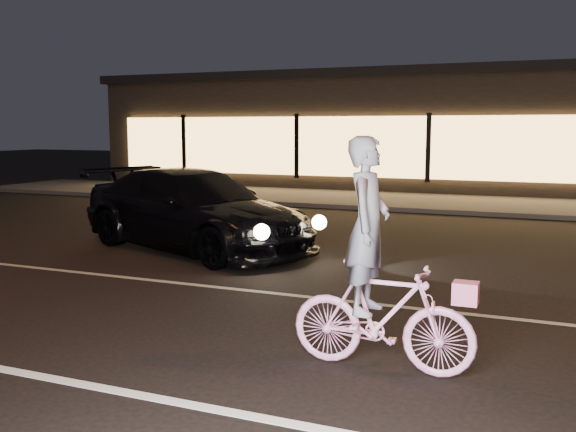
% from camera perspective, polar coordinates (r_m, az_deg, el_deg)
% --- Properties ---
extents(ground, '(90.00, 90.00, 0.00)m').
position_cam_1_polar(ground, '(7.21, -9.69, -10.36)').
color(ground, black).
rests_on(ground, ground).
extents(lane_stripe_near, '(60.00, 0.12, 0.01)m').
position_cam_1_polar(lane_stripe_near, '(6.07, -17.45, -14.14)').
color(lane_stripe_near, silver).
rests_on(lane_stripe_near, ground).
extents(lane_stripe_far, '(60.00, 0.10, 0.01)m').
position_cam_1_polar(lane_stripe_far, '(8.90, -2.80, -6.71)').
color(lane_stripe_far, gray).
rests_on(lane_stripe_far, ground).
extents(sidewalk, '(30.00, 4.00, 0.12)m').
position_cam_1_polar(sidewalk, '(19.26, 11.28, 1.24)').
color(sidewalk, '#383533').
rests_on(sidewalk, ground).
extents(storefront, '(25.40, 8.42, 4.20)m').
position_cam_1_polar(storefront, '(25.02, 14.10, 7.45)').
color(storefront, black).
rests_on(storefront, ground).
extents(cyclist, '(1.72, 0.59, 2.17)m').
position_cam_1_polar(cyclist, '(5.99, 8.02, -6.43)').
color(cyclist, '#F639AA').
rests_on(cyclist, ground).
extents(sedan, '(5.48, 3.71, 1.47)m').
position_cam_1_polar(sedan, '(11.93, -8.31, 0.55)').
color(sedan, black).
rests_on(sedan, ground).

